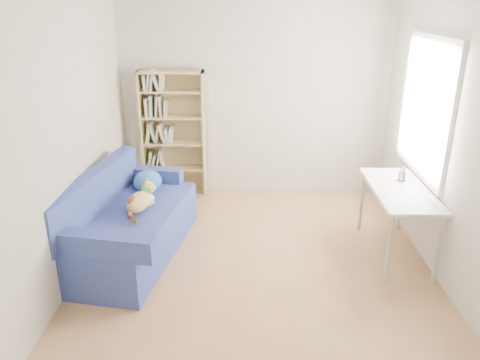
# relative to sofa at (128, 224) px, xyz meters

# --- Properties ---
(ground) EXTENTS (4.00, 4.00, 0.00)m
(ground) POSITION_rel_sofa_xyz_m (1.33, -0.22, -0.34)
(ground) COLOR #A4754A
(ground) RESTS_ON ground
(room_shell) EXTENTS (3.54, 4.04, 2.62)m
(room_shell) POSITION_rel_sofa_xyz_m (1.43, -0.19, 1.29)
(room_shell) COLOR silver
(room_shell) RESTS_ON ground
(sofa) EXTENTS (1.18, 1.99, 0.91)m
(sofa) POSITION_rel_sofa_xyz_m (0.00, 0.00, 0.00)
(sofa) COLOR navy
(sofa) RESTS_ON ground
(bookshelf) EXTENTS (0.84, 0.26, 1.68)m
(bookshelf) POSITION_rel_sofa_xyz_m (0.26, 1.63, 0.43)
(bookshelf) COLOR tan
(bookshelf) RESTS_ON ground
(desk) EXTENTS (0.55, 1.21, 0.75)m
(desk) POSITION_rel_sofa_xyz_m (2.79, 0.02, 0.33)
(desk) COLOR white
(desk) RESTS_ON ground
(pen_cup) EXTENTS (0.09, 0.09, 0.16)m
(pen_cup) POSITION_rel_sofa_xyz_m (2.86, 0.24, 0.47)
(pen_cup) COLOR white
(pen_cup) RESTS_ON desk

